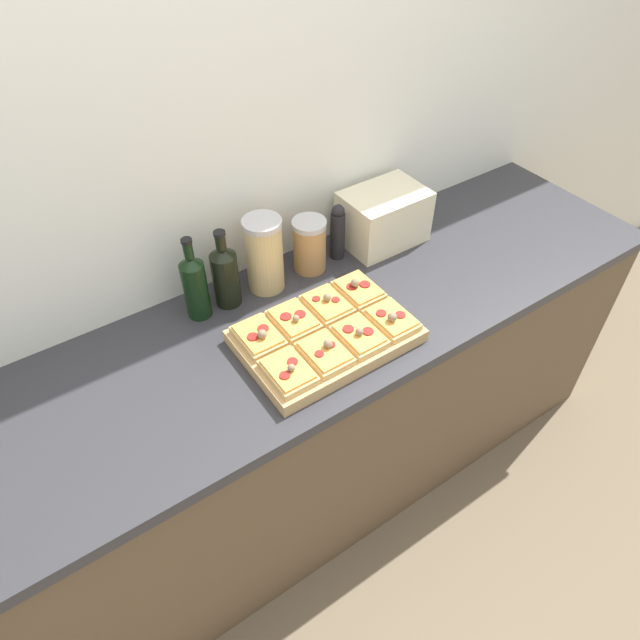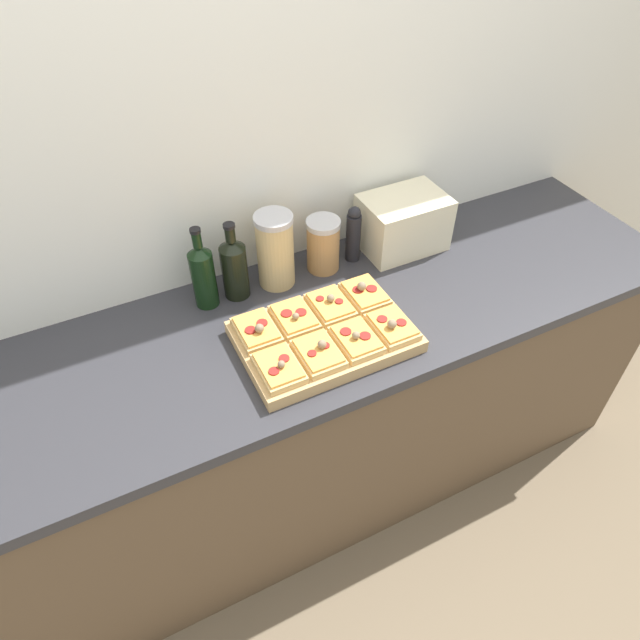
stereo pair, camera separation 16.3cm
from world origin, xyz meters
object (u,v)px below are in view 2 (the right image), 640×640
Objects in this scene: olive_oil_bottle at (203,274)px; grain_jar_tall at (275,250)px; wine_bottle at (234,267)px; cutting_board at (325,337)px; pepper_mill at (353,234)px; toaster_oven at (403,223)px; grain_jar_short at (323,245)px.

olive_oil_bottle reaches higher than grain_jar_tall.
grain_jar_tall is at bearing 0.00° from olive_oil_bottle.
wine_bottle is at bearing 0.00° from olive_oil_bottle.
pepper_mill is (0.26, 0.31, 0.08)m from cutting_board.
toaster_oven reaches higher than cutting_board.
grain_jar_tall reaches higher than pepper_mill.
grain_jar_tall is at bearing 180.00° from grain_jar_short.
pepper_mill is 0.19m from toaster_oven.
grain_jar_tall is 0.17m from grain_jar_short.
toaster_oven is at bearing 33.85° from cutting_board.
grain_jar_short is (0.17, 0.00, -0.03)m from grain_jar_tall.
olive_oil_bottle is (-0.25, 0.31, 0.09)m from cutting_board.
olive_oil_bottle is at bearing 179.12° from toaster_oven.
pepper_mill is at bearing 49.85° from cutting_board.
wine_bottle is at bearing 115.82° from cutting_board.
pepper_mill reaches higher than cutting_board.
olive_oil_bottle reaches higher than cutting_board.
grain_jar_tall is at bearing -0.00° from wine_bottle.
grain_jar_tall reaches higher than grain_jar_short.
olive_oil_bottle reaches higher than toaster_oven.
cutting_board is at bearing -51.39° from olive_oil_bottle.
grain_jar_tall is at bearing 180.00° from pepper_mill.
olive_oil_bottle is 1.05× the size of wine_bottle.
grain_jar_short is at bearing 180.00° from pepper_mill.
wine_bottle is 1.05× the size of grain_jar_tall.
grain_jar_short is (0.30, -0.00, -0.02)m from wine_bottle.
olive_oil_bottle is 1.37× the size of pepper_mill.
pepper_mill is at bearing 176.71° from toaster_oven.
pepper_mill reaches higher than grain_jar_short.
pepper_mill is at bearing -0.00° from grain_jar_short.
wine_bottle is 0.60m from toaster_oven.
grain_jar_tall is 1.24× the size of pepper_mill.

